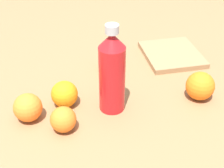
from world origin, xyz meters
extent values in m
plane|color=olive|center=(0.00, 0.00, 0.00)|extent=(2.40, 2.40, 0.00)
cylinder|color=red|center=(-0.04, 0.04, 0.10)|extent=(0.07, 0.07, 0.19)
cone|color=red|center=(-0.04, 0.04, 0.21)|extent=(0.07, 0.07, 0.04)
cylinder|color=#B2B7BF|center=(-0.04, 0.04, 0.24)|extent=(0.03, 0.03, 0.02)
sphere|color=orange|center=(-0.04, -0.10, 0.04)|extent=(0.08, 0.08, 0.08)
sphere|color=orange|center=(0.03, -0.18, 0.04)|extent=(0.08, 0.08, 0.08)
sphere|color=orange|center=(-0.11, 0.29, 0.04)|extent=(0.08, 0.08, 0.08)
sphere|color=orange|center=(-0.24, 0.01, 0.03)|extent=(0.07, 0.07, 0.07)
sphere|color=orange|center=(0.06, -0.08, 0.03)|extent=(0.07, 0.07, 0.07)
cube|color=#99724C|center=(-0.35, 0.22, 0.01)|extent=(0.25, 0.24, 0.02)
camera|label=1|loc=(0.67, 0.10, 0.58)|focal=52.33mm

